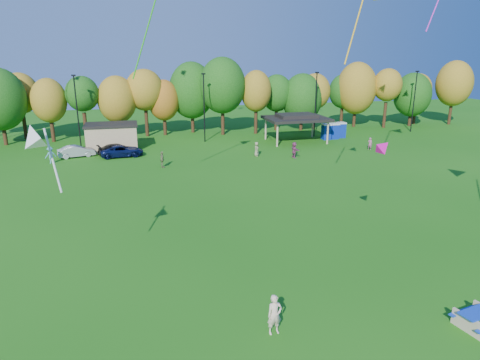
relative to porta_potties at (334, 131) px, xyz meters
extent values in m
plane|color=#19600F|center=(-20.00, -37.79, -1.10)|extent=(160.00, 160.00, 0.00)
cylinder|color=black|center=(-43.76, 6.41, 0.68)|extent=(0.50, 0.50, 3.56)
cylinder|color=black|center=(-42.13, 10.46, 0.80)|extent=(0.50, 0.50, 3.79)
ellipsoid|color=olive|center=(-42.13, 10.46, 5.22)|extent=(4.94, 4.94, 5.58)
cylinder|color=black|center=(-38.02, 7.22, 0.57)|extent=(0.50, 0.50, 3.34)
ellipsoid|color=olive|center=(-38.02, 7.22, 4.47)|extent=(4.61, 4.61, 5.88)
cylinder|color=black|center=(-33.73, 7.06, 0.81)|extent=(0.50, 0.50, 3.82)
ellipsoid|color=#144C0F|center=(-33.73, 7.06, 5.26)|extent=(4.43, 4.43, 4.73)
cylinder|color=black|center=(-29.31, 7.71, 0.53)|extent=(0.50, 0.50, 3.25)
ellipsoid|color=olive|center=(-29.31, 7.71, 4.32)|extent=(5.33, 5.33, 6.53)
cylinder|color=black|center=(-25.46, 8.28, 0.88)|extent=(0.50, 0.50, 3.96)
ellipsoid|color=olive|center=(-25.46, 8.28, 5.51)|extent=(5.31, 5.31, 5.82)
cylinder|color=black|center=(-22.85, 8.55, 0.43)|extent=(0.50, 0.50, 3.05)
ellipsoid|color=#995914|center=(-22.85, 8.55, 3.98)|extent=(4.54, 4.54, 5.87)
cylinder|color=black|center=(-18.59, 9.74, 0.79)|extent=(0.50, 0.50, 3.77)
ellipsoid|color=#144C0F|center=(-18.59, 9.74, 5.19)|extent=(6.69, 6.69, 8.35)
cylinder|color=black|center=(-14.55, 6.75, 1.04)|extent=(0.50, 0.50, 4.28)
ellipsoid|color=#144C0F|center=(-14.55, 6.75, 6.04)|extent=(6.64, 6.64, 8.01)
cylinder|color=black|center=(-9.59, 6.42, 0.78)|extent=(0.50, 0.50, 3.76)
ellipsoid|color=olive|center=(-9.59, 6.42, 5.17)|extent=(4.49, 4.49, 6.02)
cylinder|color=black|center=(-5.72, 8.47, 0.62)|extent=(0.50, 0.50, 3.43)
ellipsoid|color=#144C0F|center=(-5.72, 8.47, 4.62)|extent=(4.77, 4.77, 5.63)
cylinder|color=black|center=(-1.89, 7.61, 0.38)|extent=(0.50, 0.50, 2.95)
ellipsoid|color=#144C0F|center=(-1.89, 7.61, 3.83)|extent=(6.14, 6.14, 7.54)
cylinder|color=black|center=(0.38, 8.07, 0.66)|extent=(0.50, 0.50, 3.52)
ellipsoid|color=olive|center=(0.38, 8.07, 4.77)|extent=(4.78, 4.78, 5.53)
cylinder|color=black|center=(6.05, 9.73, 0.60)|extent=(0.50, 0.50, 3.39)
ellipsoid|color=#144C0F|center=(6.05, 9.73, 4.55)|extent=(4.54, 4.54, 5.46)
cylinder|color=black|center=(7.70, 8.45, 0.76)|extent=(0.50, 0.50, 3.72)
ellipsoid|color=olive|center=(7.70, 8.45, 5.10)|extent=(6.32, 6.32, 8.24)
cylinder|color=black|center=(11.98, 6.49, 0.93)|extent=(0.50, 0.50, 4.06)
ellipsoid|color=olive|center=(11.98, 6.49, 5.67)|extent=(4.50, 4.50, 5.13)
cylinder|color=black|center=(17.07, 7.02, 0.43)|extent=(0.50, 0.50, 3.05)
ellipsoid|color=#144C0F|center=(17.07, 7.02, 3.99)|extent=(5.97, 5.97, 7.05)
cylinder|color=black|center=(18.98, 8.57, 0.68)|extent=(0.50, 0.50, 3.55)
ellipsoid|color=olive|center=(18.98, 8.57, 4.83)|extent=(4.60, 4.60, 4.99)
cylinder|color=black|center=(24.50, 6.73, 0.94)|extent=(0.50, 0.50, 4.07)
ellipsoid|color=olive|center=(24.50, 6.73, 5.68)|extent=(5.83, 5.83, 7.42)
cylinder|color=black|center=(-34.00, 2.21, 3.40)|extent=(0.16, 0.16, 9.00)
cube|color=black|center=(-34.00, 2.21, 7.90)|extent=(0.50, 0.25, 0.18)
cylinder|color=black|center=(-18.00, 2.21, 3.40)|extent=(0.16, 0.16, 9.00)
cube|color=black|center=(-18.00, 2.21, 7.90)|extent=(0.50, 0.25, 0.18)
cylinder|color=black|center=(-2.00, 2.21, 3.40)|extent=(0.16, 0.16, 9.00)
cube|color=black|center=(-2.00, 2.21, 7.90)|extent=(0.50, 0.25, 0.18)
cylinder|color=black|center=(14.00, 2.21, 3.40)|extent=(0.16, 0.16, 9.00)
cube|color=black|center=(14.00, 2.21, 7.90)|extent=(0.50, 0.25, 0.18)
cube|color=tan|center=(-30.00, 0.21, 0.40)|extent=(6.00, 4.00, 3.00)
cube|color=black|center=(-30.00, 0.21, 2.03)|extent=(6.30, 4.30, 0.25)
cylinder|color=tan|center=(-9.50, -3.29, 0.40)|extent=(0.24, 0.24, 3.00)
cylinder|color=tan|center=(-2.50, -3.29, 0.40)|extent=(0.24, 0.24, 3.00)
cylinder|color=tan|center=(-9.50, 1.71, 0.40)|extent=(0.24, 0.24, 3.00)
cylinder|color=tan|center=(-2.50, 1.71, 0.40)|extent=(0.24, 0.24, 3.00)
cube|color=black|center=(-6.00, -0.79, 2.05)|extent=(8.20, 6.20, 0.35)
cube|color=black|center=(-6.00, -0.79, 2.45)|extent=(5.00, 3.50, 0.45)
cube|color=#0C289D|center=(-1.30, -0.32, -0.10)|extent=(1.10, 1.10, 2.00)
cube|color=silver|center=(-1.30, -0.32, 0.99)|extent=(1.15, 1.15, 0.18)
cube|color=#0C289D|center=(0.00, -0.12, -0.10)|extent=(1.10, 1.10, 2.00)
cube|color=silver|center=(0.00, -0.12, 0.99)|extent=(1.15, 1.15, 0.18)
cube|color=#0C289D|center=(1.30, 0.44, -0.10)|extent=(1.10, 1.10, 2.00)
cube|color=silver|center=(1.30, 0.44, 0.99)|extent=(1.15, 1.15, 0.18)
cube|color=tan|center=(-13.82, -41.53, -0.72)|extent=(0.43, 1.52, 0.76)
cube|color=#143CB7|center=(-13.15, -41.39, -0.31)|extent=(2.02, 1.15, 0.06)
cube|color=#143CB7|center=(-13.28, -40.75, -0.63)|extent=(1.91, 0.64, 0.05)
imported|color=beige|center=(-21.98, -39.59, -0.19)|extent=(0.71, 0.51, 1.82)
imported|color=#A9AAAF|center=(-33.95, -3.04, -0.42)|extent=(4.35, 2.38, 1.36)
imported|color=#0B1443|center=(-28.82, -4.12, -0.42)|extent=(5.05, 2.69, 1.35)
imported|color=black|center=(-29.29, -3.16, -0.43)|extent=(4.95, 2.96, 1.34)
imported|color=#54A1B8|center=(-36.33, -5.49, -0.17)|extent=(1.38, 1.18, 1.85)
imported|color=#85855B|center=(-13.55, -7.72, -0.25)|extent=(0.83, 0.98, 1.70)
imported|color=#9D4172|center=(-9.56, -9.52, -0.17)|extent=(0.74, 1.77, 1.85)
imported|color=olive|center=(-24.63, -10.30, -0.22)|extent=(0.51, 1.05, 1.75)
imported|color=#AD517C|center=(1.09, -7.87, -0.32)|extent=(0.65, 0.68, 1.56)
cone|color=silver|center=(-31.41, -35.09, 7.22)|extent=(1.69, 1.81, 1.43)
cylinder|color=silver|center=(-30.93, -34.33, 5.87)|extent=(0.68, 1.00, 2.85)
cylinder|color=yellow|center=(-12.77, -27.71, 12.15)|extent=(1.67, 0.88, 4.73)
cylinder|color=green|center=(-25.93, -22.51, 12.03)|extent=(2.43, 0.72, 6.61)
cone|color=#D80C8C|center=(-13.32, -33.10, 5.35)|extent=(1.29, 1.09, 1.16)
camera|label=1|loc=(-27.25, -54.60, 10.55)|focal=32.00mm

